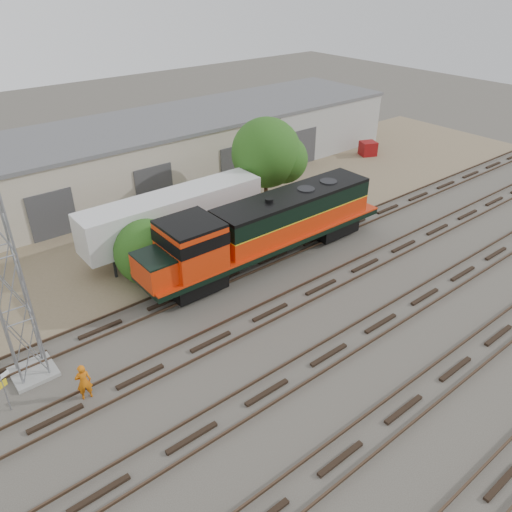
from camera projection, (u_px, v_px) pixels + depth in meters
ground at (288, 326)px, 26.77m from camera, size 140.00×140.00×0.00m
dirt_strip at (152, 227)px, 36.84m from camera, size 80.00×16.00×0.02m
tracks at (329, 355)px, 24.71m from camera, size 80.00×20.40×0.28m
warehouse at (102, 164)px, 40.89m from camera, size 58.40×10.40×5.30m
locomotive at (265, 228)px, 31.36m from camera, size 17.85×3.13×4.29m
sign_post at (3, 386)px, 21.03m from camera, size 0.78×0.38×2.04m
worker at (84, 382)px, 21.93m from camera, size 0.76×0.58×1.88m
semi_trailer at (178, 213)px, 33.21m from camera, size 12.76×2.63×3.92m
dumpster_blue at (286, 162)px, 46.95m from camera, size 1.84×1.76×1.50m
dumpster_red at (368, 149)px, 50.43m from camera, size 1.93×1.87×1.40m
tree_mid at (152, 253)px, 30.20m from camera, size 4.24×4.04×4.04m
tree_east at (271, 154)px, 37.74m from camera, size 5.57×5.30×7.16m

